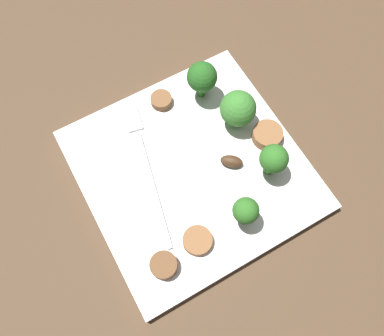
{
  "coord_description": "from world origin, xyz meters",
  "views": [
    {
      "loc": [
        -0.15,
        0.09,
        0.45
      ],
      "look_at": [
        0.0,
        0.0,
        0.01
      ],
      "focal_mm": 37.96,
      "sensor_mm": 36.0,
      "label": 1
    }
  ],
  "objects_px": {
    "mushroom_1": "(232,161)",
    "sausage_slice_3": "(161,100)",
    "broccoli_floret_1": "(202,77)",
    "broccoli_floret_3": "(246,211)",
    "fork": "(144,160)",
    "sausage_slice_4": "(267,135)",
    "broccoli_floret_2": "(274,159)",
    "sausage_slice_1": "(198,241)",
    "plate": "(192,170)",
    "broccoli_floret_0": "(238,109)",
    "sausage_slice_0": "(164,265)"
  },
  "relations": [
    {
      "from": "mushroom_1",
      "to": "sausage_slice_3",
      "type": "bearing_deg",
      "value": 15.89
    },
    {
      "from": "broccoli_floret_1",
      "to": "sausage_slice_3",
      "type": "distance_m",
      "value": 0.06
    },
    {
      "from": "broccoli_floret_1",
      "to": "broccoli_floret_3",
      "type": "xyz_separation_m",
      "value": [
        -0.16,
        0.04,
        -0.0
      ]
    },
    {
      "from": "mushroom_1",
      "to": "broccoli_floret_3",
      "type": "bearing_deg",
      "value": 158.67
    },
    {
      "from": "fork",
      "to": "sausage_slice_4",
      "type": "relative_size",
      "value": 5.02
    },
    {
      "from": "broccoli_floret_2",
      "to": "sausage_slice_1",
      "type": "xyz_separation_m",
      "value": [
        -0.03,
        0.11,
        -0.03
      ]
    },
    {
      "from": "plate",
      "to": "sausage_slice_3",
      "type": "distance_m",
      "value": 0.1
    },
    {
      "from": "broccoli_floret_1",
      "to": "broccoli_floret_3",
      "type": "height_order",
      "value": "broccoli_floret_1"
    },
    {
      "from": "sausage_slice_3",
      "to": "mushroom_1",
      "type": "relative_size",
      "value": 1.01
    },
    {
      "from": "broccoli_floret_0",
      "to": "broccoli_floret_1",
      "type": "bearing_deg",
      "value": 16.96
    },
    {
      "from": "broccoli_floret_0",
      "to": "broccoli_floret_3",
      "type": "xyz_separation_m",
      "value": [
        -0.11,
        0.06,
        0.0
      ]
    },
    {
      "from": "broccoli_floret_1",
      "to": "sausage_slice_1",
      "type": "height_order",
      "value": "broccoli_floret_1"
    },
    {
      "from": "sausage_slice_0",
      "to": "sausage_slice_3",
      "type": "bearing_deg",
      "value": -27.19
    },
    {
      "from": "broccoli_floret_3",
      "to": "mushroom_1",
      "type": "bearing_deg",
      "value": -21.33
    },
    {
      "from": "sausage_slice_4",
      "to": "broccoli_floret_2",
      "type": "bearing_deg",
      "value": 149.52
    },
    {
      "from": "sausage_slice_0",
      "to": "mushroom_1",
      "type": "bearing_deg",
      "value": -62.01
    },
    {
      "from": "broccoli_floret_3",
      "to": "sausage_slice_0",
      "type": "relative_size",
      "value": 1.68
    },
    {
      "from": "broccoli_floret_3",
      "to": "sausage_slice_4",
      "type": "bearing_deg",
      "value": -48.15
    },
    {
      "from": "broccoli_floret_3",
      "to": "sausage_slice_4",
      "type": "height_order",
      "value": "broccoli_floret_3"
    },
    {
      "from": "sausage_slice_3",
      "to": "mushroom_1",
      "type": "height_order",
      "value": "mushroom_1"
    },
    {
      "from": "broccoli_floret_2",
      "to": "broccoli_floret_3",
      "type": "bearing_deg",
      "value": 120.56
    },
    {
      "from": "fork",
      "to": "sausage_slice_3",
      "type": "relative_size",
      "value": 6.78
    },
    {
      "from": "broccoli_floret_2",
      "to": "sausage_slice_1",
      "type": "distance_m",
      "value": 0.12
    },
    {
      "from": "plate",
      "to": "sausage_slice_4",
      "type": "relative_size",
      "value": 6.97
    },
    {
      "from": "sausage_slice_0",
      "to": "sausage_slice_4",
      "type": "height_order",
      "value": "same"
    },
    {
      "from": "fork",
      "to": "mushroom_1",
      "type": "height_order",
      "value": "mushroom_1"
    },
    {
      "from": "broccoli_floret_1",
      "to": "broccoli_floret_2",
      "type": "relative_size",
      "value": 1.08
    },
    {
      "from": "fork",
      "to": "sausage_slice_4",
      "type": "distance_m",
      "value": 0.15
    },
    {
      "from": "plate",
      "to": "mushroom_1",
      "type": "relative_size",
      "value": 9.46
    },
    {
      "from": "sausage_slice_1",
      "to": "sausage_slice_4",
      "type": "height_order",
      "value": "sausage_slice_4"
    },
    {
      "from": "sausage_slice_1",
      "to": "sausage_slice_4",
      "type": "bearing_deg",
      "value": -63.18
    },
    {
      "from": "sausage_slice_1",
      "to": "broccoli_floret_2",
      "type": "bearing_deg",
      "value": -74.59
    },
    {
      "from": "fork",
      "to": "sausage_slice_0",
      "type": "xyz_separation_m",
      "value": [
        -0.12,
        0.04,
        0.01
      ]
    },
    {
      "from": "broccoli_floret_1",
      "to": "sausage_slice_4",
      "type": "height_order",
      "value": "broccoli_floret_1"
    },
    {
      "from": "broccoli_floret_2",
      "to": "sausage_slice_4",
      "type": "height_order",
      "value": "broccoli_floret_2"
    },
    {
      "from": "fork",
      "to": "plate",
      "type": "bearing_deg",
      "value": -115.99
    },
    {
      "from": "broccoli_floret_1",
      "to": "sausage_slice_1",
      "type": "relative_size",
      "value": 1.75
    },
    {
      "from": "sausage_slice_0",
      "to": "sausage_slice_3",
      "type": "relative_size",
      "value": 1.1
    },
    {
      "from": "broccoli_floret_2",
      "to": "broccoli_floret_3",
      "type": "height_order",
      "value": "broccoli_floret_2"
    },
    {
      "from": "sausage_slice_3",
      "to": "sausage_slice_4",
      "type": "xyz_separation_m",
      "value": [
        -0.11,
        -0.09,
        0.0
      ]
    },
    {
      "from": "broccoli_floret_1",
      "to": "broccoli_floret_2",
      "type": "xyz_separation_m",
      "value": [
        -0.13,
        -0.02,
        -0.0
      ]
    },
    {
      "from": "mushroom_1",
      "to": "broccoli_floret_1",
      "type": "bearing_deg",
      "value": -9.66
    },
    {
      "from": "broccoli_floret_1",
      "to": "sausage_slice_0",
      "type": "bearing_deg",
      "value": 139.44
    },
    {
      "from": "broccoli_floret_0",
      "to": "broccoli_floret_2",
      "type": "distance_m",
      "value": 0.07
    },
    {
      "from": "broccoli_floret_1",
      "to": "sausage_slice_0",
      "type": "distance_m",
      "value": 0.22
    },
    {
      "from": "fork",
      "to": "mushroom_1",
      "type": "bearing_deg",
      "value": -108.65
    },
    {
      "from": "sausage_slice_3",
      "to": "plate",
      "type": "bearing_deg",
      "value": 173.74
    },
    {
      "from": "fork",
      "to": "broccoli_floret_1",
      "type": "xyz_separation_m",
      "value": [
        0.05,
        -0.1,
        0.04
      ]
    },
    {
      "from": "sausage_slice_0",
      "to": "sausage_slice_1",
      "type": "bearing_deg",
      "value": -82.76
    },
    {
      "from": "broccoli_floret_1",
      "to": "mushroom_1",
      "type": "height_order",
      "value": "broccoli_floret_1"
    }
  ]
}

